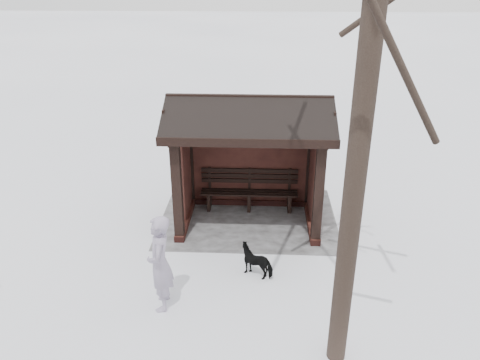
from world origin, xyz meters
name	(u,v)px	position (x,y,z in m)	size (l,w,h in m)	color
ground	(248,222)	(0.00, 0.00, 0.00)	(120.00, 120.00, 0.00)	white
trampled_patch	(249,217)	(0.00, -0.20, 0.01)	(4.20, 3.20, 0.02)	gray
bus_shelter	(249,134)	(0.00, -0.16, 2.17)	(3.60, 2.40, 3.09)	#3C1916
pedestrian	(160,264)	(1.44, 3.13, 0.90)	(0.66, 0.43, 1.80)	#998EA7
dog	(257,260)	(-0.24, 2.08, 0.31)	(0.34, 0.74, 0.62)	black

